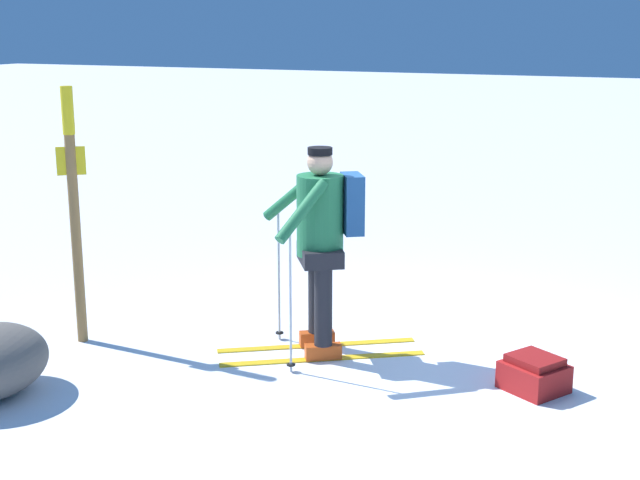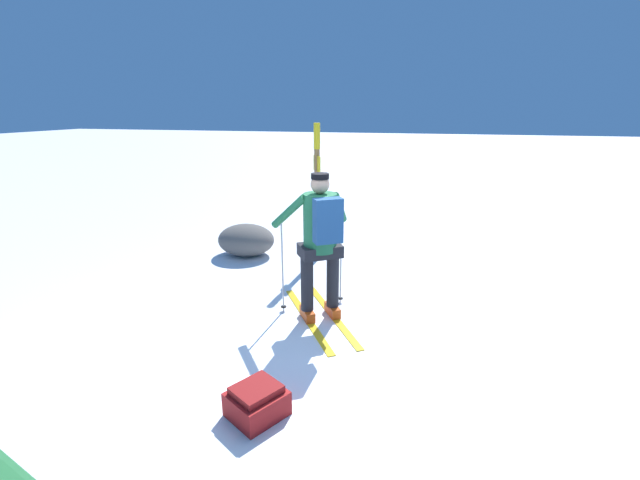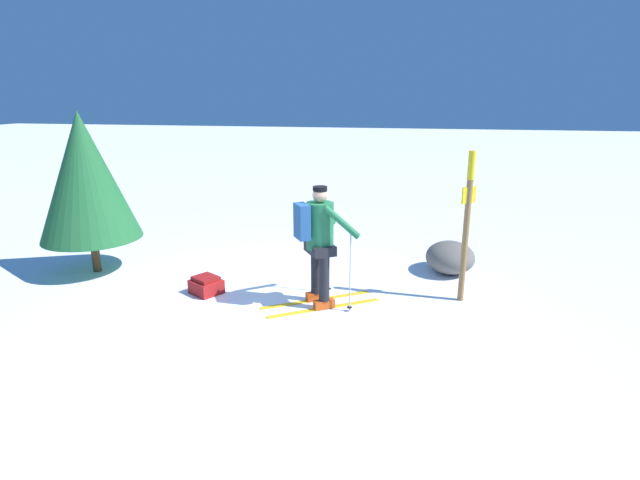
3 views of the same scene
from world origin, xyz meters
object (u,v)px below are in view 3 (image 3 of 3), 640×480
dropped_backpack (206,285)px  trail_marker (467,215)px  skier (319,237)px  rock_boulder (450,257)px  pine_tree (85,176)px

dropped_backpack → trail_marker: bearing=-82.5°
skier → rock_boulder: size_ratio=1.80×
pine_tree → trail_marker: bearing=-90.6°
skier → dropped_backpack: (0.08, 1.80, -0.90)m
trail_marker → rock_boulder: size_ratio=2.28×
dropped_backpack → pine_tree: 2.82m
dropped_backpack → rock_boulder: rock_boulder is taller
skier → dropped_backpack: 2.01m
skier → rock_boulder: 2.77m
trail_marker → pine_tree: (0.07, 6.14, 0.36)m
trail_marker → pine_tree: 6.15m
skier → pine_tree: pine_tree is taller
dropped_backpack → rock_boulder: size_ratio=0.58×
skier → dropped_backpack: skier is taller
skier → trail_marker: 2.15m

